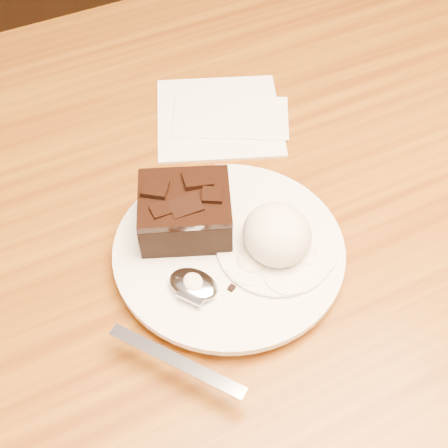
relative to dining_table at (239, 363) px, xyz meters
name	(u,v)px	position (x,y,z in m)	size (l,w,h in m)	color
dining_table	(239,363)	(0.00, 0.00, 0.00)	(1.20, 0.80, 0.75)	#5C2D0B
plate	(229,253)	(-0.05, -0.06, 0.38)	(0.21, 0.21, 0.02)	silver
brownie	(185,214)	(-0.08, -0.02, 0.41)	(0.08, 0.07, 0.04)	black
ice_cream_scoop	(277,234)	(-0.02, -0.08, 0.41)	(0.06, 0.06, 0.05)	white
melt_puddle	(276,248)	(-0.02, -0.08, 0.39)	(0.11, 0.11, 0.00)	white
spoon	(193,286)	(-0.10, -0.09, 0.40)	(0.03, 0.18, 0.01)	silver
napkin	(219,116)	(0.03, 0.12, 0.38)	(0.14, 0.14, 0.01)	white
crumb_a	(232,288)	(-0.07, -0.11, 0.39)	(0.01, 0.01, 0.00)	black
crumb_b	(255,280)	(-0.05, -0.11, 0.39)	(0.01, 0.01, 0.00)	black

